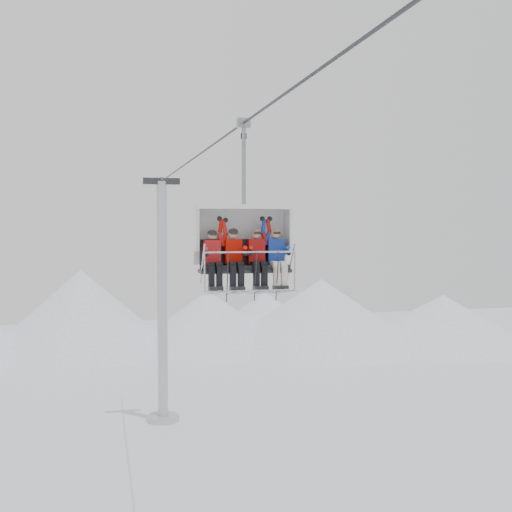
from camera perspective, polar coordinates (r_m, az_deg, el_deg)
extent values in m
cone|color=white|center=(57.96, -15.28, -4.64)|extent=(16.00, 16.00, 7.00)
cone|color=white|center=(57.83, -4.28, -5.56)|extent=(14.00, 14.00, 5.00)
cone|color=white|center=(58.30, 5.82, -5.00)|extent=(18.00, 18.00, 6.00)
cone|color=white|center=(61.18, 16.26, -5.44)|extent=(16.00, 16.00, 4.50)
cone|color=white|center=(61.99, 0.77, -5.22)|extent=(12.00, 12.00, 4.50)
cylinder|color=#B2B5BA|center=(35.86, -8.33, -4.07)|extent=(0.56, 0.56, 13.30)
cylinder|color=#B2B5BA|center=(37.20, -8.25, -14.05)|extent=(1.80, 1.80, 0.30)
cube|color=#2B2B30|center=(35.68, -8.41, 6.60)|extent=(2.00, 0.35, 0.35)
cylinder|color=#2B2B30|center=(14.04, 0.00, 12.49)|extent=(0.06, 50.00, 0.06)
cube|color=black|center=(14.96, -1.01, -0.98)|extent=(2.04, 0.55, 0.10)
cube|color=black|center=(15.20, -1.22, 0.39)|extent=(2.04, 0.10, 0.59)
cube|color=#2B2B30|center=(14.97, -1.01, -1.32)|extent=(2.14, 0.60, 0.08)
cube|color=silver|center=(15.40, -1.40, 1.81)|extent=(2.27, 0.10, 1.36)
cube|color=silver|center=(15.01, -1.08, 4.37)|extent=(2.27, 0.90, 0.10)
cylinder|color=#B5B5B9|center=(14.41, -0.53, 0.35)|extent=(2.08, 0.04, 0.04)
cylinder|color=#B5B5B9|center=(14.40, -0.47, -3.12)|extent=(2.08, 0.04, 0.04)
cylinder|color=gray|center=(15.09, -1.10, 8.07)|extent=(0.10, 0.10, 1.95)
cube|color=gray|center=(15.21, -1.10, 11.74)|extent=(0.30, 0.18, 0.22)
cube|color=red|center=(14.84, -3.93, 0.36)|extent=(0.38, 0.25, 0.56)
sphere|color=tan|center=(14.78, -3.91, 1.88)|extent=(0.21, 0.21, 0.21)
cube|color=black|center=(14.42, -3.98, -1.82)|extent=(0.13, 0.15, 0.45)
cube|color=black|center=(14.45, -3.28, -1.81)|extent=(0.13, 0.15, 0.45)
cube|color=#ABAEB4|center=(14.36, -3.91, -3.30)|extent=(0.09, 1.69, 0.26)
cube|color=#ABAEB4|center=(14.39, -3.20, -3.29)|extent=(0.09, 1.69, 0.26)
cube|color=red|center=(14.93, -2.06, 0.42)|extent=(0.39, 0.26, 0.58)
sphere|color=tan|center=(14.88, -2.03, 1.98)|extent=(0.21, 0.21, 0.21)
cube|color=black|center=(14.51, -2.06, -1.82)|extent=(0.13, 0.15, 0.46)
cube|color=black|center=(14.55, -1.35, -1.81)|extent=(0.13, 0.15, 0.46)
cube|color=#ABAEB4|center=(14.45, -1.98, -3.32)|extent=(0.09, 1.69, 0.26)
cube|color=#ABAEB4|center=(14.49, -1.26, -3.31)|extent=(0.09, 1.69, 0.26)
cube|color=#A3100E|center=(15.05, -0.01, 0.44)|extent=(0.39, 0.26, 0.58)
sphere|color=tan|center=(15.00, 0.02, 1.99)|extent=(0.21, 0.21, 0.21)
cube|color=black|center=(14.63, 0.04, -1.78)|extent=(0.13, 0.15, 0.46)
cube|color=black|center=(14.68, 0.74, -1.77)|extent=(0.13, 0.15, 0.46)
cube|color=#ABAEB4|center=(14.57, 0.13, -3.27)|extent=(0.09, 1.69, 0.26)
cube|color=#ABAEB4|center=(14.61, 0.84, -3.25)|extent=(0.09, 1.69, 0.26)
cube|color=#17359F|center=(15.16, 1.72, 0.45)|extent=(0.39, 0.26, 0.58)
sphere|color=tan|center=(15.11, 1.77, 2.00)|extent=(0.21, 0.21, 0.21)
cube|color=beige|center=(14.75, 1.83, -1.74)|extent=(0.13, 0.15, 0.46)
cube|color=beige|center=(14.80, 2.52, -1.73)|extent=(0.13, 0.15, 0.46)
cube|color=#ABAEB4|center=(14.69, 1.93, -3.22)|extent=(0.09, 1.69, 0.26)
cube|color=#ABAEB4|center=(14.74, 2.62, -3.20)|extent=(0.09, 1.69, 0.26)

